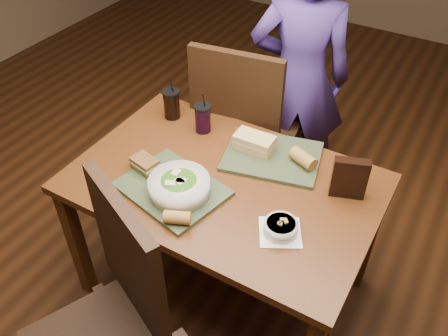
{
  "coord_description": "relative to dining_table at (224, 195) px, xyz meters",
  "views": [
    {
      "loc": [
        0.76,
        -1.29,
        2.12
      ],
      "look_at": [
        0.0,
        0.0,
        0.82
      ],
      "focal_mm": 38.0,
      "sensor_mm": 36.0,
      "label": 1
    }
  ],
  "objects": [
    {
      "name": "salad_bowl",
      "position": [
        -0.11,
        -0.18,
        0.15
      ],
      "size": [
        0.25,
        0.25,
        0.08
      ],
      "color": "silver",
      "rests_on": "tray_near"
    },
    {
      "name": "dining_table",
      "position": [
        0.0,
        0.0,
        0.0
      ],
      "size": [
        1.3,
        0.85,
        0.75
      ],
      "color": "#512910",
      "rests_on": "ground"
    },
    {
      "name": "cup_berry",
      "position": [
        -0.27,
        0.26,
        0.16
      ],
      "size": [
        0.08,
        0.08,
        0.22
      ],
      "color": "black",
      "rests_on": "dining_table"
    },
    {
      "name": "ground",
      "position": [
        0.0,
        0.0,
        -0.66
      ],
      "size": [
        6.0,
        6.0,
        0.0
      ],
      "primitive_type": "plane",
      "color": "#381C0B",
      "rests_on": "ground"
    },
    {
      "name": "sandwich_near",
      "position": [
        -0.32,
        -0.13,
        0.14
      ],
      "size": [
        0.13,
        0.1,
        0.05
      ],
      "color": "#593819",
      "rests_on": "tray_near"
    },
    {
      "name": "chair_near",
      "position": [
        -0.06,
        -0.67,
        -0.06
      ],
      "size": [
        0.62,
        0.64,
        1.08
      ],
      "color": "black",
      "rests_on": "ground"
    },
    {
      "name": "sandwich_far",
      "position": [
        0.02,
        0.24,
        0.14
      ],
      "size": [
        0.18,
        0.1,
        0.07
      ],
      "color": "tan",
      "rests_on": "tray_far"
    },
    {
      "name": "diner",
      "position": [
        -0.05,
        0.91,
        0.11
      ],
      "size": [
        0.66,
        0.56,
        1.53
      ],
      "primitive_type": "imported",
      "rotation": [
        0.0,
        0.0,
        3.54
      ],
      "color": "#402A75",
      "rests_on": "ground"
    },
    {
      "name": "tray_near",
      "position": [
        -0.16,
        -0.16,
        0.1
      ],
      "size": [
        0.48,
        0.4,
        0.02
      ],
      "primitive_type": "cube",
      "rotation": [
        0.0,
        0.0,
        -0.22
      ],
      "color": "#333F25",
      "rests_on": "dining_table"
    },
    {
      "name": "cup_cola",
      "position": [
        -0.46,
        0.28,
        0.17
      ],
      "size": [
        0.09,
        0.09,
        0.23
      ],
      "color": "black",
      "rests_on": "dining_table"
    },
    {
      "name": "soup_bowl",
      "position": [
        0.33,
        -0.15,
        0.12
      ],
      "size": [
        0.21,
        0.21,
        0.06
      ],
      "color": "white",
      "rests_on": "dining_table"
    },
    {
      "name": "chair_far",
      "position": [
        -0.2,
        0.56,
        -0.05
      ],
      "size": [
        0.54,
        0.54,
        1.1
      ],
      "color": "black",
      "rests_on": "ground"
    },
    {
      "name": "baguette_near",
      "position": [
        -0.02,
        -0.31,
        0.13
      ],
      "size": [
        0.11,
        0.09,
        0.05
      ],
      "primitive_type": "cylinder",
      "rotation": [
        0.0,
        1.57,
        0.42
      ],
      "color": "#AD7533",
      "rests_on": "tray_near"
    },
    {
      "name": "baguette_far",
      "position": [
        0.25,
        0.25,
        0.14
      ],
      "size": [
        0.14,
        0.1,
        0.06
      ],
      "primitive_type": "cylinder",
      "rotation": [
        0.0,
        1.57,
        -0.38
      ],
      "color": "#AD7533",
      "rests_on": "tray_far"
    },
    {
      "name": "chip_bag",
      "position": [
        0.48,
        0.18,
        0.18
      ],
      "size": [
        0.15,
        0.09,
        0.19
      ],
      "primitive_type": "cube",
      "rotation": [
        0.0,
        0.0,
        0.34
      ],
      "color": "black",
      "rests_on": "dining_table"
    },
    {
      "name": "tray_far",
      "position": [
        0.11,
        0.24,
        0.1
      ],
      "size": [
        0.48,
        0.41,
        0.02
      ],
      "primitive_type": "cube",
      "rotation": [
        0.0,
        0.0,
        0.23
      ],
      "color": "#333F25",
      "rests_on": "dining_table"
    }
  ]
}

